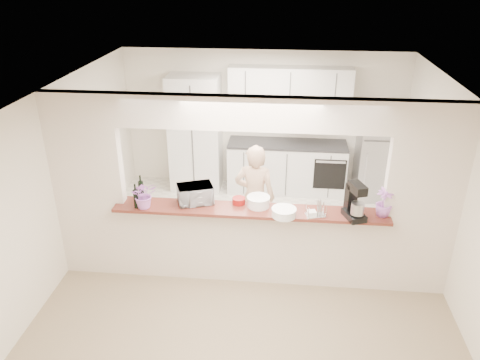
# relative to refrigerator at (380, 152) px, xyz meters

# --- Properties ---
(floor) EXTENTS (6.00, 6.00, 0.00)m
(floor) POSITION_rel_refrigerator_xyz_m (-2.05, -2.65, -0.85)
(floor) COLOR #998C68
(floor) RESTS_ON ground
(tile_overlay) EXTENTS (5.00, 2.90, 0.01)m
(tile_overlay) POSITION_rel_refrigerator_xyz_m (-2.05, -1.10, -0.84)
(tile_overlay) COLOR silver
(tile_overlay) RESTS_ON floor
(partition) EXTENTS (5.00, 0.15, 2.50)m
(partition) POSITION_rel_refrigerator_xyz_m (-2.05, -2.65, 0.63)
(partition) COLOR silver
(partition) RESTS_ON floor
(bar_counter) EXTENTS (3.40, 0.38, 1.09)m
(bar_counter) POSITION_rel_refrigerator_xyz_m (-2.05, -2.65, -0.27)
(bar_counter) COLOR silver
(bar_counter) RESTS_ON floor
(kitchen_cabinets) EXTENTS (3.15, 0.62, 2.25)m
(kitchen_cabinets) POSITION_rel_refrigerator_xyz_m (-2.24, 0.07, 0.12)
(kitchen_cabinets) COLOR silver
(kitchen_cabinets) RESTS_ON floor
(refrigerator) EXTENTS (0.75, 0.70, 1.70)m
(refrigerator) POSITION_rel_refrigerator_xyz_m (0.00, 0.00, 0.00)
(refrigerator) COLOR #A0A0A5
(refrigerator) RESTS_ON floor
(flower_left) EXTENTS (0.39, 0.37, 0.35)m
(flower_left) POSITION_rel_refrigerator_xyz_m (-3.35, -2.78, 0.41)
(flower_left) COLOR #D36FB7
(flower_left) RESTS_ON bar_counter
(wine_bottle_a) EXTENTS (0.07, 0.07, 0.34)m
(wine_bottle_a) POSITION_rel_refrigerator_xyz_m (-3.45, -2.58, 0.37)
(wine_bottle_a) COLOR black
(wine_bottle_a) RESTS_ON bar_counter
(wine_bottle_b) EXTENTS (0.06, 0.06, 0.32)m
(wine_bottle_b) POSITION_rel_refrigerator_xyz_m (-3.45, -2.80, 0.37)
(wine_bottle_b) COLOR black
(wine_bottle_b) RESTS_ON bar_counter
(toaster_oven) EXTENTS (0.51, 0.43, 0.24)m
(toaster_oven) POSITION_rel_refrigerator_xyz_m (-2.75, -2.60, 0.36)
(toaster_oven) COLOR #AEADB2
(toaster_oven) RESTS_ON bar_counter
(serving_bowls) EXTENTS (0.30, 0.30, 0.20)m
(serving_bowls) POSITION_rel_refrigerator_xyz_m (-2.75, -2.60, 0.34)
(serving_bowls) COLOR white
(serving_bowls) RESTS_ON bar_counter
(plate_stack_a) EXTENTS (0.29, 0.29, 0.13)m
(plate_stack_a) POSITION_rel_refrigerator_xyz_m (-1.95, -2.62, 0.31)
(plate_stack_a) COLOR white
(plate_stack_a) RESTS_ON bar_counter
(plate_stack_b) EXTENTS (0.30, 0.30, 0.10)m
(plate_stack_b) POSITION_rel_refrigerator_xyz_m (-1.63, -2.84, 0.29)
(plate_stack_b) COLOR white
(plate_stack_b) RESTS_ON bar_counter
(red_bowl) EXTENTS (0.17, 0.17, 0.08)m
(red_bowl) POSITION_rel_refrigerator_xyz_m (-2.20, -2.57, 0.28)
(red_bowl) COLOR maroon
(red_bowl) RESTS_ON bar_counter
(tan_bowl) EXTENTS (0.15, 0.15, 0.07)m
(tan_bowl) POSITION_rel_refrigerator_xyz_m (-2.00, -2.57, 0.28)
(tan_bowl) COLOR #CAB78E
(tan_bowl) RESTS_ON bar_counter
(utensil_caddy) EXTENTS (0.26, 0.19, 0.22)m
(utensil_caddy) POSITION_rel_refrigerator_xyz_m (-1.25, -2.80, 0.33)
(utensil_caddy) COLOR silver
(utensil_caddy) RESTS_ON bar_counter
(stand_mixer) EXTENTS (0.29, 0.35, 0.45)m
(stand_mixer) POSITION_rel_refrigerator_xyz_m (-0.81, -2.79, 0.44)
(stand_mixer) COLOR black
(stand_mixer) RESTS_ON bar_counter
(flower_right) EXTENTS (0.27, 0.27, 0.36)m
(flower_right) POSITION_rel_refrigerator_xyz_m (-0.45, -2.70, 0.42)
(flower_right) COLOR #B06BC6
(flower_right) RESTS_ON bar_counter
(person) EXTENTS (0.62, 0.43, 1.60)m
(person) POSITION_rel_refrigerator_xyz_m (-2.05, -1.85, -0.05)
(person) COLOR #DFB491
(person) RESTS_ON floor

